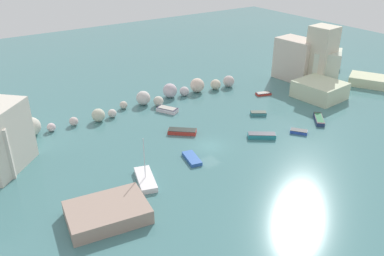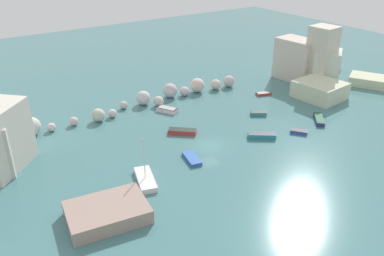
{
  "view_description": "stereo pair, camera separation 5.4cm",
  "coord_description": "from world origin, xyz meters",
  "px_view_note": "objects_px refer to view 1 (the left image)",
  "views": [
    {
      "loc": [
        -28.81,
        -38.33,
        26.52
      ],
      "look_at": [
        0.0,
        4.29,
        1.0
      ],
      "focal_mm": 37.5,
      "sensor_mm": 36.0,
      "label": 1
    },
    {
      "loc": [
        -28.76,
        -38.36,
        26.52
      ],
      "look_at": [
        0.0,
        4.29,
        1.0
      ],
      "focal_mm": 37.5,
      "sensor_mm": 36.0,
      "label": 2
    }
  ],
  "objects_px": {
    "moored_boat_3": "(93,203)",
    "moored_boat_8": "(167,110)",
    "moored_boat_6": "(319,119)",
    "moored_boat_9": "(262,136)",
    "stone_dock": "(107,212)",
    "moored_boat_2": "(299,132)",
    "moored_boat_5": "(258,113)",
    "moored_boat_0": "(192,159)",
    "moored_boat_1": "(146,179)",
    "moored_boat_7": "(182,131)",
    "moored_boat_4": "(263,94)"
  },
  "relations": [
    {
      "from": "stone_dock",
      "to": "moored_boat_8",
      "type": "bearing_deg",
      "value": 46.23
    },
    {
      "from": "moored_boat_4",
      "to": "moored_boat_8",
      "type": "distance_m",
      "value": 18.35
    },
    {
      "from": "moored_boat_7",
      "to": "moored_boat_2",
      "type": "bearing_deg",
      "value": -172.89
    },
    {
      "from": "moored_boat_3",
      "to": "moored_boat_7",
      "type": "height_order",
      "value": "moored_boat_7"
    },
    {
      "from": "moored_boat_0",
      "to": "moored_boat_7",
      "type": "relative_size",
      "value": 0.94
    },
    {
      "from": "moored_boat_0",
      "to": "moored_boat_5",
      "type": "bearing_deg",
      "value": -59.22
    },
    {
      "from": "moored_boat_4",
      "to": "moored_boat_2",
      "type": "bearing_deg",
      "value": 84.67
    },
    {
      "from": "moored_boat_5",
      "to": "moored_boat_7",
      "type": "relative_size",
      "value": 0.66
    },
    {
      "from": "moored_boat_3",
      "to": "moored_boat_8",
      "type": "bearing_deg",
      "value": -177.33
    },
    {
      "from": "moored_boat_6",
      "to": "stone_dock",
      "type": "bearing_deg",
      "value": -42.41
    },
    {
      "from": "moored_boat_9",
      "to": "stone_dock",
      "type": "bearing_deg",
      "value": 45.67
    },
    {
      "from": "stone_dock",
      "to": "moored_boat_0",
      "type": "xyz_separation_m",
      "value": [
        13.6,
        4.79,
        -0.55
      ]
    },
    {
      "from": "moored_boat_3",
      "to": "moored_boat_8",
      "type": "height_order",
      "value": "moored_boat_8"
    },
    {
      "from": "stone_dock",
      "to": "moored_boat_2",
      "type": "bearing_deg",
      "value": 4.47
    },
    {
      "from": "stone_dock",
      "to": "moored_boat_6",
      "type": "relative_size",
      "value": 2.05
    },
    {
      "from": "moored_boat_7",
      "to": "moored_boat_3",
      "type": "bearing_deg",
      "value": 68.19
    },
    {
      "from": "moored_boat_4",
      "to": "moored_boat_5",
      "type": "relative_size",
      "value": 1.09
    },
    {
      "from": "stone_dock",
      "to": "moored_boat_8",
      "type": "distance_m",
      "value": 27.22
    },
    {
      "from": "stone_dock",
      "to": "moored_boat_3",
      "type": "height_order",
      "value": "stone_dock"
    },
    {
      "from": "moored_boat_6",
      "to": "moored_boat_8",
      "type": "xyz_separation_m",
      "value": [
        -17.49,
        16.19,
        0.03
      ]
    },
    {
      "from": "moored_boat_1",
      "to": "moored_boat_2",
      "type": "xyz_separation_m",
      "value": [
        24.38,
        -1.35,
        -0.1
      ]
    },
    {
      "from": "stone_dock",
      "to": "moored_boat_2",
      "type": "xyz_separation_m",
      "value": [
        30.72,
        2.4,
        -0.53
      ]
    },
    {
      "from": "moored_boat_1",
      "to": "moored_boat_4",
      "type": "distance_m",
      "value": 33.06
    },
    {
      "from": "moored_boat_1",
      "to": "moored_boat_8",
      "type": "xyz_separation_m",
      "value": [
        12.48,
        15.91,
        0.02
      ]
    },
    {
      "from": "stone_dock",
      "to": "moored_boat_6",
      "type": "bearing_deg",
      "value": 5.45
    },
    {
      "from": "moored_boat_6",
      "to": "moored_boat_5",
      "type": "bearing_deg",
      "value": -96.01
    },
    {
      "from": "moored_boat_0",
      "to": "moored_boat_8",
      "type": "relative_size",
      "value": 1.01
    },
    {
      "from": "moored_boat_0",
      "to": "moored_boat_7",
      "type": "distance_m",
      "value": 7.61
    },
    {
      "from": "moored_boat_5",
      "to": "moored_boat_8",
      "type": "distance_m",
      "value": 14.63
    },
    {
      "from": "moored_boat_1",
      "to": "moored_boat_6",
      "type": "height_order",
      "value": "moored_boat_1"
    },
    {
      "from": "moored_boat_5",
      "to": "moored_boat_9",
      "type": "xyz_separation_m",
      "value": [
        -4.92,
        -6.04,
        0.06
      ]
    },
    {
      "from": "stone_dock",
      "to": "moored_boat_3",
      "type": "xyz_separation_m",
      "value": [
        -0.43,
        2.92,
        -0.54
      ]
    },
    {
      "from": "moored_boat_1",
      "to": "moored_boat_9",
      "type": "bearing_deg",
      "value": 108.56
    },
    {
      "from": "moored_boat_0",
      "to": "moored_boat_5",
      "type": "height_order",
      "value": "moored_boat_5"
    },
    {
      "from": "moored_boat_4",
      "to": "moored_boat_8",
      "type": "xyz_separation_m",
      "value": [
        -18.06,
        3.24,
        0.14
      ]
    },
    {
      "from": "moored_boat_7",
      "to": "moored_boat_4",
      "type": "bearing_deg",
      "value": -126.37
    },
    {
      "from": "moored_boat_6",
      "to": "moored_boat_9",
      "type": "distance_m",
      "value": 11.14
    },
    {
      "from": "stone_dock",
      "to": "moored_boat_5",
      "type": "distance_m",
      "value": 31.87
    },
    {
      "from": "moored_boat_3",
      "to": "moored_boat_9",
      "type": "height_order",
      "value": "moored_boat_9"
    },
    {
      "from": "moored_boat_2",
      "to": "moored_boat_4",
      "type": "relative_size",
      "value": 0.91
    },
    {
      "from": "moored_boat_0",
      "to": "moored_boat_1",
      "type": "bearing_deg",
      "value": 110.36
    },
    {
      "from": "moored_boat_2",
      "to": "moored_boat_0",
      "type": "bearing_deg",
      "value": -134.35
    },
    {
      "from": "moored_boat_6",
      "to": "moored_boat_0",
      "type": "bearing_deg",
      "value": -51.21
    },
    {
      "from": "moored_boat_1",
      "to": "moored_boat_5",
      "type": "relative_size",
      "value": 2.17
    },
    {
      "from": "stone_dock",
      "to": "moored_boat_5",
      "type": "bearing_deg",
      "value": 18.99
    },
    {
      "from": "moored_boat_3",
      "to": "moored_boat_7",
      "type": "xyz_separation_m",
      "value": [
        17.05,
        8.86,
        0.08
      ]
    },
    {
      "from": "moored_boat_0",
      "to": "moored_boat_5",
      "type": "relative_size",
      "value": 1.41
    },
    {
      "from": "moored_boat_2",
      "to": "moored_boat_7",
      "type": "relative_size",
      "value": 0.66
    },
    {
      "from": "moored_boat_5",
      "to": "moored_boat_6",
      "type": "relative_size",
      "value": 0.68
    },
    {
      "from": "moored_boat_5",
      "to": "moored_boat_9",
      "type": "distance_m",
      "value": 7.78
    }
  ]
}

